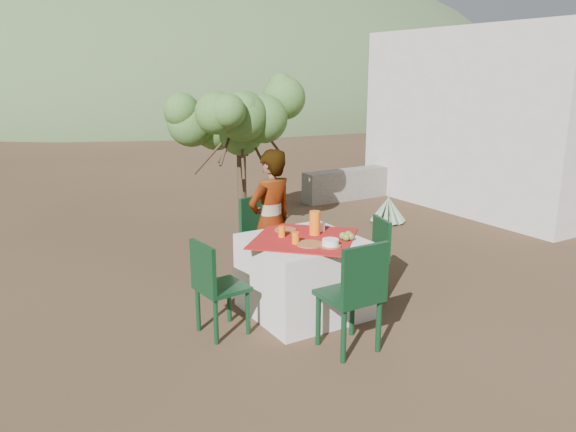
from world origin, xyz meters
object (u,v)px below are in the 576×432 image
object	(u,v)px
table	(304,275)
chair_near	(355,292)
shrub_tree	(243,127)
guesthouse	(513,118)
chair_left	(215,284)
agave	(388,210)
person	(271,222)
juice_pitcher	(315,223)
chair_far	(262,235)
chair_right	(372,253)

from	to	relation	value
table	chair_near	bearing A→B (deg)	-94.92
shrub_tree	guesthouse	distance (m)	5.15
chair_left	agave	xyz separation A→B (m)	(3.88, 2.18, -0.29)
person	juice_pitcher	xyz separation A→B (m)	(0.16, -0.60, 0.11)
chair_far	agave	distance (m)	3.12
table	chair_left	world-z (taller)	chair_left
table	shrub_tree	size ratio (longest dim) A/B	0.66
chair_near	chair_left	bearing A→B (deg)	-46.19
agave	person	bearing A→B (deg)	-152.68
chair_near	chair_right	bearing A→B (deg)	-135.38
juice_pitcher	guesthouse	bearing A→B (deg)	21.33
guesthouse	agave	bearing A→B (deg)	-178.23
chair_near	person	world-z (taller)	person
table	chair_right	world-z (taller)	chair_right
chair_left	agave	distance (m)	4.46
table	juice_pitcher	world-z (taller)	juice_pitcher
chair_left	chair_right	size ratio (longest dim) A/B	1.07
chair_left	chair_right	distance (m)	1.81
chair_near	agave	distance (m)	4.32
juice_pitcher	table	bearing A→B (deg)	-163.56
chair_far	chair_near	size ratio (longest dim) A/B	0.98
chair_near	chair_right	distance (m)	1.33
chair_left	guesthouse	size ratio (longest dim) A/B	0.21
chair_far	chair_near	bearing A→B (deg)	-110.96
person	agave	distance (m)	3.36
shrub_tree	table	bearing A→B (deg)	-104.33
chair_far	chair_near	world-z (taller)	chair_near
shrub_tree	agave	distance (m)	2.69
table	chair_far	bearing A→B (deg)	85.77
chair_near	agave	world-z (taller)	chair_near
agave	juice_pitcher	distance (m)	3.57
shrub_tree	juice_pitcher	bearing A→B (deg)	-101.43
person	agave	world-z (taller)	person
chair_left	shrub_tree	world-z (taller)	shrub_tree
chair_far	chair_left	world-z (taller)	chair_far
chair_left	agave	size ratio (longest dim) A/B	1.49
table	chair_left	size ratio (longest dim) A/B	1.48
chair_far	chair_right	size ratio (longest dim) A/B	1.17
chair_left	shrub_tree	distance (m)	3.29
chair_near	juice_pitcher	xyz separation A→B (m)	(0.23, 0.96, 0.34)
chair_far	juice_pitcher	distance (m)	1.00
chair_right	chair_left	bearing A→B (deg)	-74.37
table	agave	bearing A→B (deg)	36.39
table	guesthouse	size ratio (longest dim) A/B	0.31
person	chair_left	bearing A→B (deg)	22.34
chair_right	shrub_tree	world-z (taller)	shrub_tree
chair_near	chair_right	world-z (taller)	chair_near
guesthouse	chair_near	bearing A→B (deg)	-151.73
table	chair_far	distance (m)	1.00
juice_pitcher	chair_left	bearing A→B (deg)	-176.98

